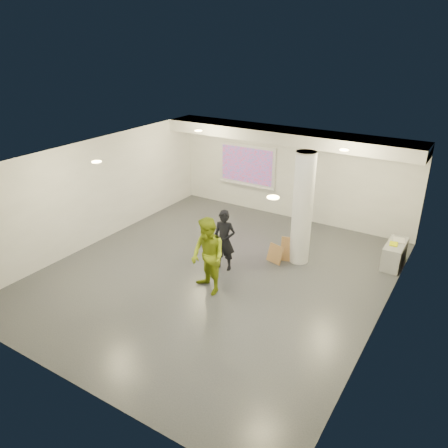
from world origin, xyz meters
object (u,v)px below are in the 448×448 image
Objects in this scene: credenza at (394,254)px; man at (208,256)px; projection_screen at (247,166)px; woman at (224,240)px; column at (302,209)px.

man is (-3.45, -3.64, 0.61)m from credenza.
credenza is (5.32, -1.56, -1.21)m from projection_screen.
woman is 1.17m from man.
column reaches higher than woman.
credenza is (2.22, 1.09, -1.18)m from column.
man is at bearing -70.17° from projection_screen.
column is at bearing -153.86° from credenza.
projection_screen is 4.44m from woman.
column is 2.88m from man.
projection_screen is 5.56m from man.
column is 2.74m from credenza.
column is 2.17m from woman.
man reaches higher than woman.
credenza is at bearing 26.16° from column.
man is (1.87, -5.20, -0.60)m from projection_screen.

